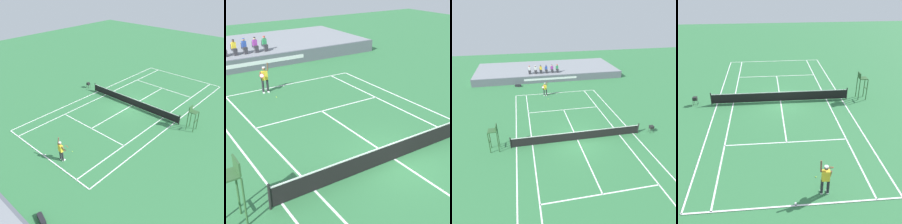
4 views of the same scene
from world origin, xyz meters
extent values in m
plane|color=#337542|center=(0.00, 0.00, 0.00)|extent=(80.00, 80.00, 0.00)
cube|color=#337542|center=(0.00, 0.00, 0.01)|extent=(10.98, 23.78, 0.02)
cube|color=white|center=(0.00, 11.89, 0.02)|extent=(10.98, 0.10, 0.01)
cube|color=white|center=(-5.49, 0.00, 0.02)|extent=(0.10, 23.78, 0.01)
cube|color=white|center=(-4.11, 0.00, 0.02)|extent=(0.10, 23.78, 0.01)
cube|color=white|center=(0.00, 6.40, 0.02)|extent=(8.22, 0.10, 0.01)
cube|color=white|center=(0.00, 0.00, 0.02)|extent=(0.10, 12.80, 0.01)
cube|color=white|center=(0.00, 11.79, 0.02)|extent=(0.10, 0.20, 0.01)
cylinder|color=black|center=(-5.94, 0.00, 0.54)|extent=(0.10, 0.10, 1.07)
cube|color=black|center=(0.00, 0.00, 0.48)|extent=(11.78, 0.02, 0.84)
cube|color=white|center=(0.00, 0.00, 0.90)|extent=(11.78, 0.03, 0.06)
cube|color=#565B66|center=(0.00, 16.67, 0.56)|extent=(23.91, 0.24, 1.12)
cube|color=silver|center=(0.00, 16.55, 0.62)|extent=(8.37, 0.01, 0.32)
cube|color=gray|center=(0.00, 21.66, 0.56)|extent=(23.91, 9.74, 1.12)
cylinder|color=#4C4C51|center=(-2.04, 18.02, 1.31)|extent=(0.04, 0.04, 0.38)
cube|color=#474C56|center=(-1.36, 18.17, 1.53)|extent=(0.44, 0.44, 0.06)
cube|color=#474C56|center=(-1.36, 18.37, 1.78)|extent=(0.44, 0.06, 0.44)
cylinder|color=#4C4C51|center=(-1.19, 18.02, 1.31)|extent=(0.04, 0.04, 0.38)
cylinder|color=#4C4C51|center=(-1.54, 18.02, 1.31)|extent=(0.04, 0.04, 0.38)
cube|color=#2D2D33|center=(-1.36, 18.07, 1.61)|extent=(0.34, 0.44, 0.16)
cube|color=#2D2D33|center=(-1.36, 17.87, 1.34)|extent=(0.30, 0.14, 0.44)
cube|color=yellow|center=(-1.36, 18.23, 1.90)|extent=(0.36, 0.22, 0.52)
sphere|color=brown|center=(-1.36, 18.23, 2.27)|extent=(0.20, 0.20, 0.20)
cylinder|color=black|center=(-1.36, 18.23, 2.36)|extent=(0.19, 0.19, 0.05)
cube|color=#474C56|center=(-0.49, 18.17, 1.53)|extent=(0.44, 0.44, 0.06)
cube|color=#474C56|center=(-0.49, 18.37, 1.78)|extent=(0.44, 0.06, 0.44)
cylinder|color=#4C4C51|center=(-0.32, 18.02, 1.31)|extent=(0.04, 0.04, 0.38)
cylinder|color=#4C4C51|center=(-0.67, 18.02, 1.31)|extent=(0.04, 0.04, 0.38)
cube|color=#2D2D33|center=(-0.49, 18.07, 1.61)|extent=(0.34, 0.44, 0.16)
cube|color=#2D2D33|center=(-0.49, 17.87, 1.34)|extent=(0.30, 0.14, 0.44)
cube|color=#2D4CA8|center=(-0.49, 18.23, 1.90)|extent=(0.36, 0.22, 0.52)
sphere|color=#A37556|center=(-0.49, 18.23, 2.27)|extent=(0.20, 0.20, 0.20)
cylinder|color=#2D4CA8|center=(-0.49, 18.23, 2.36)|extent=(0.19, 0.19, 0.05)
cube|color=#474C56|center=(0.46, 18.17, 1.53)|extent=(0.44, 0.44, 0.06)
cube|color=#474C56|center=(0.46, 18.37, 1.78)|extent=(0.44, 0.06, 0.44)
cylinder|color=#4C4C51|center=(0.63, 18.02, 1.31)|extent=(0.04, 0.04, 0.38)
cylinder|color=#4C4C51|center=(0.28, 18.02, 1.31)|extent=(0.04, 0.04, 0.38)
cube|color=#2D2D33|center=(0.46, 18.07, 1.61)|extent=(0.34, 0.44, 0.16)
cube|color=#2D2D33|center=(0.46, 17.87, 1.34)|extent=(0.30, 0.14, 0.44)
cube|color=purple|center=(0.46, 18.23, 1.90)|extent=(0.36, 0.22, 0.52)
sphere|color=tan|center=(0.46, 18.23, 2.27)|extent=(0.20, 0.20, 0.20)
cylinder|color=black|center=(0.46, 18.23, 2.36)|extent=(0.19, 0.19, 0.05)
cube|color=#474C56|center=(1.31, 18.17, 1.53)|extent=(0.44, 0.44, 0.06)
cube|color=#474C56|center=(1.31, 18.37, 1.78)|extent=(0.44, 0.06, 0.44)
cylinder|color=#4C4C51|center=(1.49, 18.02, 1.31)|extent=(0.04, 0.04, 0.38)
cylinder|color=#4C4C51|center=(1.13, 18.02, 1.31)|extent=(0.04, 0.04, 0.38)
cube|color=#2D2D33|center=(1.31, 18.07, 1.61)|extent=(0.34, 0.44, 0.16)
cube|color=#2D2D33|center=(1.31, 17.87, 1.34)|extent=(0.30, 0.14, 0.44)
cube|color=#2D8C51|center=(1.31, 18.23, 1.90)|extent=(0.36, 0.22, 0.52)
sphere|color=#A37556|center=(1.31, 18.23, 2.27)|extent=(0.20, 0.20, 0.20)
cylinder|color=red|center=(1.31, 18.23, 2.36)|extent=(0.19, 0.19, 0.05)
cylinder|color=#232328|center=(-1.40, 11.21, 0.46)|extent=(0.15, 0.15, 0.92)
cylinder|color=#232328|center=(-1.72, 11.23, 0.46)|extent=(0.15, 0.15, 0.92)
cube|color=white|center=(-1.41, 11.15, 0.05)|extent=(0.14, 0.29, 0.10)
cube|color=white|center=(-1.73, 11.17, 0.05)|extent=(0.14, 0.29, 0.10)
cube|color=yellow|center=(-1.56, 11.22, 1.22)|extent=(0.42, 0.27, 0.60)
sphere|color=brown|center=(-1.56, 11.22, 1.69)|extent=(0.22, 0.22, 0.22)
cylinder|color=white|center=(-1.56, 11.22, 1.78)|extent=(0.21, 0.21, 0.06)
cylinder|color=brown|center=(-1.31, 11.17, 1.78)|extent=(0.10, 0.22, 0.61)
cylinder|color=brown|center=(-1.83, 11.14, 1.24)|extent=(0.11, 0.33, 0.56)
cylinder|color=black|center=(-1.88, 11.02, 1.11)|extent=(0.05, 0.19, 0.25)
torus|color=red|center=(-1.88, 10.84, 1.37)|extent=(0.32, 0.21, 0.26)
cylinder|color=silver|center=(-1.88, 10.84, 1.37)|extent=(0.28, 0.18, 0.22)
sphere|color=#D1E533|center=(-1.34, 9.97, 0.03)|extent=(0.07, 0.07, 0.07)
cylinder|color=#2D562D|center=(-6.91, -0.35, 0.95)|extent=(0.07, 0.07, 1.90)
cylinder|color=#2D562D|center=(-6.91, 0.35, 0.95)|extent=(0.07, 0.07, 1.90)
cube|color=#2D562D|center=(-7.26, 0.00, 1.93)|extent=(0.70, 0.70, 0.06)
cube|color=#2D562D|center=(-6.91, 0.00, 2.20)|extent=(0.06, 0.70, 0.48)
camera|label=1|loc=(-15.05, 20.12, 13.46)|focal=39.93mm
camera|label=2|loc=(-9.11, -9.20, 8.01)|focal=53.24mm
camera|label=3|loc=(-4.51, -15.81, 11.17)|focal=34.49mm
camera|label=4|loc=(1.19, 21.24, 10.24)|focal=42.80mm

